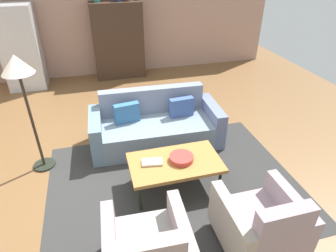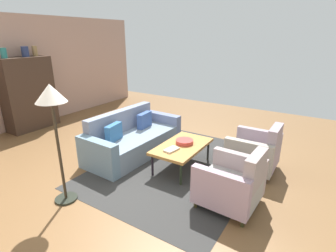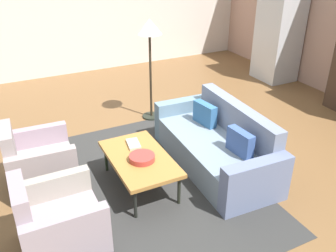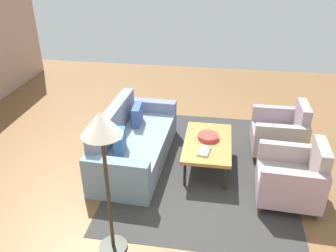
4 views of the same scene
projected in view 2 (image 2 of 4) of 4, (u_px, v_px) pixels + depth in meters
The scene contains 14 objects.
ground_plane at pixel (134, 166), 4.82m from camera, with size 10.42×10.42×0.00m, color brown.
wall_back at pixel (7, 74), 6.33m from camera, with size 8.68×0.12×2.80m, color tan.
area_rug at pixel (179, 166), 4.81m from camera, with size 3.40×2.60×0.01m, color #302F2E.
couch at pixel (131, 139), 5.29m from camera, with size 2.13×0.98×0.86m.
coffee_table at pixel (182, 147), 4.65m from camera, with size 1.20×0.70×0.44m.
armchair_left at pixel (234, 184), 3.60m from camera, with size 0.84×0.84×0.88m.
armchair_right at pixel (257, 153), 4.56m from camera, with size 0.80×0.80×0.88m.
fruit_bowl at pixel (185, 142), 4.70m from camera, with size 0.32×0.32×0.07m, color #AB3630.
book_stack at pixel (172, 150), 4.42m from camera, with size 0.29×0.19×0.03m.
cabinet at pixel (28, 94), 6.52m from camera, with size 1.20×0.51×1.80m.
vase_tall at pixel (4, 53), 5.87m from camera, with size 0.13×0.13×0.23m, color #23726D.
vase_round at pixel (25, 52), 6.26m from camera, with size 0.17×0.17×0.25m, color navy.
vase_small at pixel (35, 51), 6.46m from camera, with size 0.12×0.12×0.25m, color olive.
floor_lamp at pixel (52, 105), 3.37m from camera, with size 0.40×0.40×1.72m.
Camera 2 is at (-3.29, -2.84, 2.30)m, focal length 27.76 mm.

